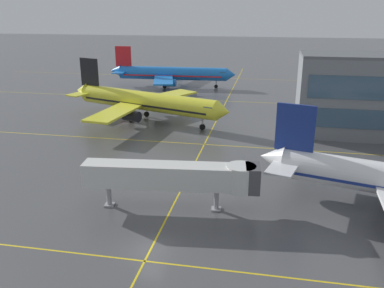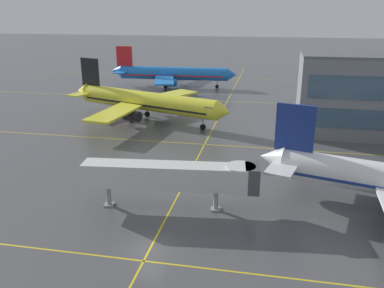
{
  "view_description": "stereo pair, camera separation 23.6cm",
  "coord_description": "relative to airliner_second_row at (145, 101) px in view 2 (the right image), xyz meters",
  "views": [
    {
      "loc": [
        10.4,
        -32.89,
        22.31
      ],
      "look_at": [
        -0.08,
        21.68,
        3.61
      ],
      "focal_mm": 38.21,
      "sensor_mm": 36.0,
      "label": 1
    },
    {
      "loc": [
        10.63,
        -32.85,
        22.31
      ],
      "look_at": [
        -0.08,
        21.68,
        3.61
      ],
      "focal_mm": 38.21,
      "sensor_mm": 36.0,
      "label": 2
    }
  ],
  "objects": [
    {
      "name": "ground_plane",
      "position": [
        14.59,
        -45.47,
        -4.04
      ],
      "size": [
        600.0,
        600.0,
        0.0
      ],
      "primitive_type": "plane",
      "color": "#4C4C4F"
    },
    {
      "name": "airliner_second_row",
      "position": [
        0.0,
        0.0,
        0.0
      ],
      "size": [
        37.02,
        31.69,
        11.84
      ],
      "color": "yellow",
      "rests_on": "ground"
    },
    {
      "name": "airliner_third_row",
      "position": [
        -3.42,
        37.17,
        -0.11
      ],
      "size": [
        36.99,
        31.92,
        11.51
      ],
      "color": "blue",
      "rests_on": "ground"
    },
    {
      "name": "taxiway_markings",
      "position": [
        14.59,
        4.14,
        -4.04
      ],
      "size": [
        162.2,
        151.38,
        0.01
      ],
      "color": "yellow",
      "rests_on": "ground"
    },
    {
      "name": "jet_bridge",
      "position": [
        15.93,
        -36.61,
        0.02
      ],
      "size": [
        20.26,
        4.89,
        5.58
      ],
      "color": "silver",
      "rests_on": "ground"
    }
  ]
}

